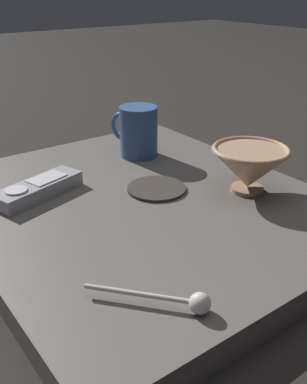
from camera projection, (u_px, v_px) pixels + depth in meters
name	position (u px, v px, depth m)	size (l,w,h in m)	color
ground_plane	(140.00, 219.00, 0.76)	(6.00, 6.00, 0.00)	black
table	(140.00, 209.00, 0.75)	(0.55, 0.64, 0.04)	#5B5651
cereal_bowl	(249.00, 167.00, 0.75)	(0.13, 0.13, 0.08)	tan
coffee_mug	(138.00, 131.00, 0.91)	(0.08, 0.11, 0.10)	#33598C
teaspoon	(185.00, 301.00, 0.49)	(0.10, 0.12, 0.02)	silver
tv_remote_near	(38.00, 189.00, 0.75)	(0.16, 0.09, 0.03)	#9E9EA3
drink_coaster	(156.00, 188.00, 0.77)	(0.10, 0.10, 0.01)	#332D28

